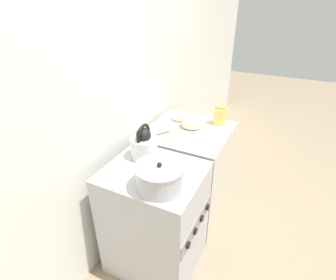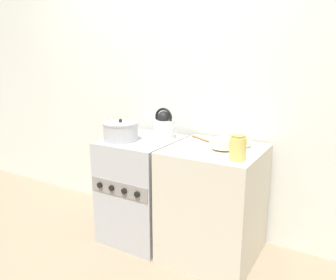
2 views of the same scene
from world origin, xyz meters
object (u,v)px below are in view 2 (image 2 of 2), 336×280
at_px(kettle, 164,126).
at_px(enamel_bowl, 223,143).
at_px(storage_jar, 238,148).
at_px(small_ceramic_bowl, 242,143).
at_px(stove, 143,188).
at_px(cooking_pot, 121,131).

bearing_deg(kettle, enamel_bowl, -12.53).
relative_size(enamel_bowl, storage_jar, 1.04).
relative_size(enamel_bowl, small_ceramic_bowl, 1.37).
bearing_deg(kettle, stove, -132.03).
bearing_deg(cooking_pot, storage_jar, -3.53).
bearing_deg(kettle, storage_jar, -22.96).
distance_m(stove, cooking_pot, 0.51).
bearing_deg(enamel_bowl, kettle, 167.47).
bearing_deg(storage_jar, stove, 168.66).
relative_size(stove, cooking_pot, 3.00).
xyz_separation_m(stove, enamel_bowl, (0.68, 0.01, 0.47)).
bearing_deg(small_ceramic_bowl, stove, -168.07).
xyz_separation_m(enamel_bowl, small_ceramic_bowl, (0.09, 0.15, -0.02)).
relative_size(kettle, cooking_pot, 0.88).
bearing_deg(storage_jar, small_ceramic_bowl, 102.83).
xyz_separation_m(kettle, cooking_pot, (-0.24, -0.25, -0.02)).
height_order(small_ceramic_bowl, storage_jar, storage_jar).
bearing_deg(kettle, cooking_pot, -134.75).
height_order(enamel_bowl, small_ceramic_bowl, enamel_bowl).
distance_m(cooking_pot, storage_jar, 0.97).
bearing_deg(stove, kettle, 47.97).
xyz_separation_m(stove, kettle, (0.12, 0.14, 0.51)).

